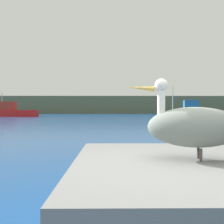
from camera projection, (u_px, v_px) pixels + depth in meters
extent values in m
cube|color=#5B664C|center=(112.00, 105.00, 77.77)|extent=(140.00, 14.45, 5.47)
cube|color=gray|center=(194.00, 193.00, 2.58)|extent=(2.70, 2.51, 0.74)
ellipsoid|color=gray|center=(195.00, 127.00, 2.57)|extent=(1.12, 0.66, 0.45)
cylinder|color=white|center=(161.00, 105.00, 2.63)|extent=(0.09, 0.09, 0.37)
sphere|color=white|center=(161.00, 85.00, 2.63)|extent=(0.15, 0.15, 0.15)
cone|color=gold|center=(140.00, 88.00, 2.68)|extent=(0.34, 0.12, 0.09)
cylinder|color=#4C4742|center=(201.00, 155.00, 2.48)|extent=(0.03, 0.03, 0.14)
cylinder|color=#4C4742|center=(198.00, 152.00, 2.64)|extent=(0.03, 0.03, 0.14)
cube|color=yellow|center=(187.00, 115.00, 30.28)|extent=(6.38, 2.45, 1.06)
cube|color=#1E6099|center=(191.00, 106.00, 30.21)|extent=(1.94, 1.51, 1.43)
cylinder|color=#B2B2B2|center=(173.00, 99.00, 30.48)|extent=(0.12, 0.12, 3.27)
cylinder|color=#3F382D|center=(164.00, 109.00, 30.62)|extent=(0.10, 0.10, 0.70)
cube|color=red|center=(15.00, 113.00, 41.57)|extent=(8.07, 3.12, 1.18)
cube|color=maroon|center=(7.00, 106.00, 41.64)|extent=(2.93, 2.13, 1.51)
cylinder|color=#B2B2B2|center=(2.00, 101.00, 41.68)|extent=(0.12, 0.12, 3.26)
sphere|color=yellow|center=(186.00, 138.00, 8.16)|extent=(0.59, 0.59, 0.59)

